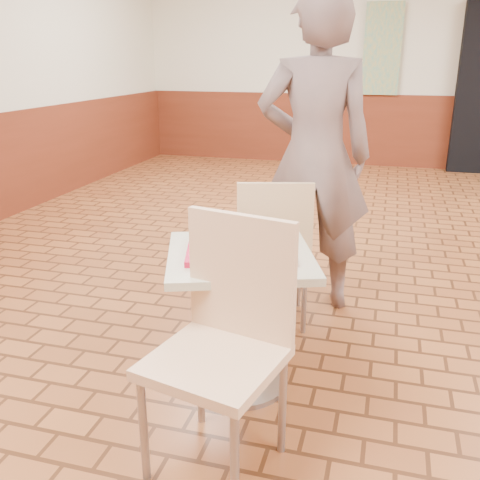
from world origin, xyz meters
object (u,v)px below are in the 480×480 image
(ring_donut, at_px, (217,238))
(long_john_donut, at_px, (247,245))
(customer, at_px, (314,157))
(serving_tray, at_px, (240,250))
(main_table, at_px, (240,297))
(chair_main_front, at_px, (226,332))
(paper_cup, at_px, (270,233))
(chair_main_back, at_px, (273,246))

(ring_donut, distance_m, long_john_donut, 0.17)
(customer, distance_m, serving_tray, 1.05)
(main_table, distance_m, long_john_donut, 0.28)
(chair_main_front, distance_m, paper_cup, 0.61)
(long_john_donut, bearing_deg, ring_donut, 158.63)
(serving_tray, bearing_deg, long_john_donut, -33.08)
(long_john_donut, bearing_deg, chair_main_back, 91.82)
(chair_main_front, distance_m, ring_donut, 0.58)
(chair_main_front, height_order, serving_tray, chair_main_front)
(customer, bearing_deg, ring_donut, 61.73)
(customer, height_order, long_john_donut, customer)
(chair_main_front, relative_size, customer, 0.51)
(serving_tray, relative_size, paper_cup, 5.59)
(main_table, relative_size, serving_tray, 1.44)
(serving_tray, distance_m, paper_cup, 0.16)
(chair_main_back, bearing_deg, ring_donut, 62.23)
(main_table, bearing_deg, paper_cup, 39.96)
(customer, bearing_deg, main_table, 68.64)
(long_john_donut, distance_m, paper_cup, 0.15)
(main_table, bearing_deg, ring_donut, 163.26)
(paper_cup, bearing_deg, serving_tray, -140.04)
(customer, xyz_separation_m, ring_donut, (-0.30, -0.97, -0.22))
(serving_tray, relative_size, ring_donut, 4.18)
(chair_main_front, height_order, customer, customer)
(customer, distance_m, paper_cup, 0.93)
(customer, relative_size, serving_tray, 4.01)
(chair_main_back, distance_m, long_john_donut, 0.70)
(ring_donut, xyz_separation_m, long_john_donut, (0.16, -0.06, 0.00))
(chair_main_front, relative_size, ring_donut, 8.58)
(customer, xyz_separation_m, long_john_donut, (-0.14, -1.03, -0.22))
(serving_tray, distance_m, ring_donut, 0.13)
(chair_main_front, xyz_separation_m, customer, (0.10, 1.48, 0.40))
(main_table, xyz_separation_m, chair_main_back, (0.02, 0.63, 0.04))
(serving_tray, bearing_deg, main_table, 90.00)
(main_table, bearing_deg, chair_main_front, -80.66)
(serving_tray, height_order, ring_donut, ring_donut)
(long_john_donut, bearing_deg, chair_main_front, -85.24)
(chair_main_back, height_order, customer, customer)
(chair_main_back, bearing_deg, customer, -127.55)
(chair_main_back, distance_m, paper_cup, 0.60)
(chair_main_back, relative_size, customer, 0.47)
(main_table, height_order, paper_cup, paper_cup)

